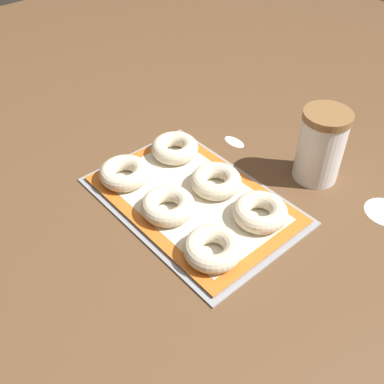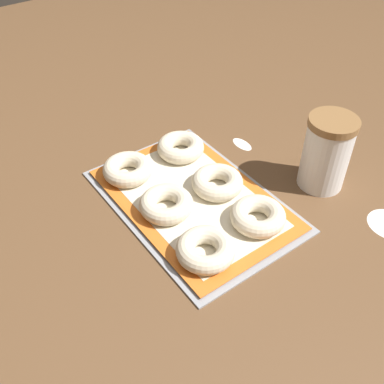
{
  "view_description": "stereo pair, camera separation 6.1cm",
  "coord_description": "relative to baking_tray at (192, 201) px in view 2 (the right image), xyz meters",
  "views": [
    {
      "loc": [
        0.52,
        -0.47,
        0.66
      ],
      "look_at": [
        -0.01,
        -0.0,
        0.03
      ],
      "focal_mm": 42.0,
      "sensor_mm": 36.0,
      "label": 1
    },
    {
      "loc": [
        0.56,
        -0.42,
        0.66
      ],
      "look_at": [
        -0.01,
        -0.0,
        0.03
      ],
      "focal_mm": 42.0,
      "sensor_mm": 36.0,
      "label": 2
    }
  ],
  "objects": [
    {
      "name": "ground_plane",
      "position": [
        0.01,
        0.0,
        -0.0
      ],
      "size": [
        2.8,
        2.8,
        0.0
      ],
      "primitive_type": "plane",
      "color": "brown"
    },
    {
      "name": "baking_tray",
      "position": [
        0.0,
        0.0,
        0.0
      ],
      "size": [
        0.45,
        0.3,
        0.01
      ],
      "color": "#93969B",
      "rests_on": "ground_plane"
    },
    {
      "name": "baking_mat",
      "position": [
        0.0,
        -0.0,
        0.01
      ],
      "size": [
        0.42,
        0.28,
        0.0
      ],
      "color": "orange",
      "rests_on": "baking_tray"
    },
    {
      "name": "bagel_front_left",
      "position": [
        -0.15,
        -0.07,
        0.03
      ],
      "size": [
        0.11,
        0.11,
        0.04
      ],
      "color": "beige",
      "rests_on": "baking_mat"
    },
    {
      "name": "bagel_front_center",
      "position": [
        -0.0,
        -0.06,
        0.03
      ],
      "size": [
        0.11,
        0.11,
        0.04
      ],
      "color": "beige",
      "rests_on": "baking_mat"
    },
    {
      "name": "bagel_front_right",
      "position": [
        0.14,
        -0.07,
        0.03
      ],
      "size": [
        0.11,
        0.11,
        0.04
      ],
      "color": "beige",
      "rests_on": "baking_mat"
    },
    {
      "name": "bagel_back_left",
      "position": [
        -0.14,
        0.07,
        0.03
      ],
      "size": [
        0.11,
        0.11,
        0.04
      ],
      "color": "beige",
      "rests_on": "baking_mat"
    },
    {
      "name": "bagel_back_center",
      "position": [
        0.01,
        0.06,
        0.03
      ],
      "size": [
        0.11,
        0.11,
        0.04
      ],
      "color": "beige",
      "rests_on": "baking_mat"
    },
    {
      "name": "bagel_back_right",
      "position": [
        0.14,
        0.06,
        0.03
      ],
      "size": [
        0.11,
        0.11,
        0.04
      ],
      "color": "beige",
      "rests_on": "baking_mat"
    },
    {
      "name": "flour_canister",
      "position": [
        0.12,
        0.27,
        0.08
      ],
      "size": [
        0.1,
        0.1,
        0.17
      ],
      "color": "white",
      "rests_on": "ground_plane"
    },
    {
      "name": "flour_patch_side",
      "position": [
        -0.1,
        0.23,
        -0.0
      ],
      "size": [
        0.06,
        0.03,
        0.0
      ],
      "color": "white",
      "rests_on": "ground_plane"
    }
  ]
}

